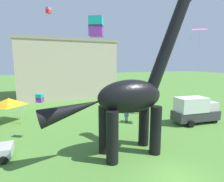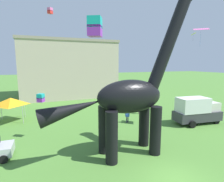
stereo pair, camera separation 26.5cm
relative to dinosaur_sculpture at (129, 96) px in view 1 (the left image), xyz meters
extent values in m
plane|color=#4C7F33|center=(1.11, -4.17, -4.66)|extent=(240.00, 240.00, 0.00)
cylinder|color=black|center=(1.92, 0.86, -2.72)|extent=(0.90, 0.90, 3.88)
cylinder|color=black|center=(1.92, -0.86, -2.72)|extent=(0.90, 0.90, 3.88)
cylinder|color=black|center=(-1.80, 0.86, -2.72)|extent=(0.90, 0.90, 3.88)
cylinder|color=black|center=(-1.80, -0.86, -2.72)|extent=(0.90, 0.90, 3.88)
ellipsoid|color=black|center=(0.06, 0.00, 0.00)|extent=(5.31, 2.29, 2.61)
cylinder|color=black|center=(3.51, 0.00, 4.19)|extent=(3.82, 0.98, 7.56)
cone|color=black|center=(-4.39, 0.00, -0.60)|extent=(4.67, 1.31, 2.21)
cylinder|color=black|center=(-9.14, 3.72, -4.35)|extent=(0.62, 0.23, 0.62)
cylinder|color=black|center=(-9.14, 1.94, -4.35)|extent=(0.62, 0.23, 0.62)
cube|color=#38383D|center=(10.97, 3.58, -3.71)|extent=(5.79, 2.69, 1.10)
cube|color=silver|center=(12.82, 3.58, -2.66)|extent=(1.99, 2.11, 1.00)
cube|color=silver|center=(10.18, 3.58, -2.31)|extent=(3.78, 2.39, 1.70)
cylinder|color=black|center=(12.98, 4.63, -4.26)|extent=(0.82, 0.34, 0.80)
cylinder|color=black|center=(12.98, 2.53, -4.26)|extent=(0.82, 0.34, 0.80)
cylinder|color=black|center=(9.29, 4.63, -4.26)|extent=(0.82, 0.34, 0.80)
cylinder|color=black|center=(9.29, 2.53, -4.26)|extent=(0.82, 0.34, 0.80)
cylinder|color=black|center=(6.20, 7.55, -4.37)|extent=(0.10, 0.10, 0.58)
cylinder|color=black|center=(6.34, 7.55, -4.37)|extent=(0.10, 0.10, 0.58)
cube|color=black|center=(6.27, 7.55, -3.88)|extent=(0.31, 0.19, 0.41)
sphere|color=tan|center=(6.27, 7.55, -3.58)|extent=(0.18, 0.18, 0.18)
cylinder|color=black|center=(6.09, 7.55, -3.86)|extent=(0.08, 0.08, 0.39)
cylinder|color=black|center=(6.45, 7.55, -3.86)|extent=(0.08, 0.08, 0.39)
cylinder|color=#2D3347|center=(3.16, 6.83, -4.29)|extent=(0.13, 0.13, 0.76)
cylinder|color=#2D3347|center=(3.34, 6.83, -4.29)|extent=(0.13, 0.13, 0.76)
cube|color=blue|center=(3.25, 6.83, -3.64)|extent=(0.41, 0.25, 0.54)
sphere|color=tan|center=(3.25, 6.83, -3.25)|extent=(0.24, 0.24, 0.24)
cylinder|color=blue|center=(3.01, 6.83, -3.61)|extent=(0.10, 0.10, 0.51)
cylinder|color=blue|center=(3.48, 6.83, -3.61)|extent=(0.10, 0.10, 0.51)
cylinder|color=#6B6056|center=(6.46, 9.70, -4.30)|extent=(0.12, 0.12, 0.73)
cylinder|color=#6B6056|center=(6.64, 9.70, -4.30)|extent=(0.12, 0.12, 0.73)
cube|color=silver|center=(6.55, 9.70, -3.67)|extent=(0.40, 0.24, 0.52)
sphere|color=tan|center=(6.55, 9.70, -3.30)|extent=(0.23, 0.23, 0.23)
cylinder|color=silver|center=(6.32, 9.70, -3.64)|extent=(0.10, 0.10, 0.49)
cylinder|color=silver|center=(6.78, 9.70, -3.64)|extent=(0.10, 0.10, 0.49)
cylinder|color=#B2B2B7|center=(-8.60, 13.86, -3.61)|extent=(0.06, 0.06, 2.10)
cylinder|color=#B2B2B7|center=(-8.60, 11.16, -3.61)|extent=(0.06, 0.06, 2.10)
pyramid|color=orange|center=(-9.95, 12.51, -2.11)|extent=(3.15, 3.15, 0.90)
cube|color=#19B2B7|center=(-3.32, -2.20, 4.78)|extent=(0.99, 0.99, 0.59)
cube|color=purple|center=(-3.32, -2.20, 4.32)|extent=(0.99, 0.99, 0.59)
cube|color=pink|center=(9.54, 2.56, 6.06)|extent=(1.85, 1.80, 0.34)
cylinder|color=#287AE5|center=(9.54, 2.56, 5.08)|extent=(0.01, 0.01, 1.50)
cube|color=#19B2B7|center=(-6.42, 5.55, -0.49)|extent=(0.74, 0.74, 0.44)
cube|color=purple|center=(-6.42, 5.55, -0.83)|extent=(0.74, 0.74, 0.44)
cube|color=pink|center=(-4.80, 12.60, 9.15)|extent=(0.70, 0.70, 0.40)
cube|color=red|center=(-4.80, 12.60, 8.84)|extent=(0.70, 0.70, 0.40)
cube|color=yellow|center=(16.18, 10.23, 7.05)|extent=(1.09, 1.13, 0.32)
cylinder|color=black|center=(16.18, 10.23, 6.44)|extent=(0.01, 0.01, 0.93)
cube|color=#B7A893|center=(-0.61, 29.15, 1.03)|extent=(19.13, 12.68, 11.40)
cube|color=gray|center=(-0.61, 29.15, 6.98)|extent=(19.51, 12.93, 0.50)
camera|label=1|loc=(-6.47, -12.19, 2.55)|focal=28.95mm
camera|label=2|loc=(-6.23, -12.28, 2.55)|focal=28.95mm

